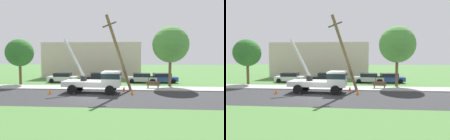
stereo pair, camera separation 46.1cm
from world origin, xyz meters
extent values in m
plane|color=#477538|center=(0.00, 12.00, 0.00)|extent=(120.00, 120.00, 0.00)
cube|color=#2B2B2D|center=(0.00, 0.00, 0.00)|extent=(80.00, 8.10, 0.01)
cube|color=#9E9E99|center=(0.00, 5.60, 0.05)|extent=(80.00, 3.09, 0.10)
cube|color=silver|center=(-1.30, 2.50, 1.02)|extent=(4.41, 2.61, 0.55)
cube|color=silver|center=(1.80, 2.35, 1.55)|extent=(2.02, 2.49, 1.60)
cube|color=#19232D|center=(1.80, 2.35, 1.90)|extent=(2.04, 2.51, 0.56)
cylinder|color=black|center=(-1.28, 2.50, 1.55)|extent=(0.70, 0.70, 0.50)
cylinder|color=silver|center=(-2.52, 3.21, 3.85)|extent=(2.83, 1.78, 4.26)
cube|color=black|center=(-1.97, 1.08, 0.10)|extent=(0.31, 0.31, 0.20)
cube|color=black|center=(-1.82, 3.98, 0.10)|extent=(0.31, 0.31, 0.20)
cylinder|color=black|center=(1.70, 1.15, 0.50)|extent=(1.00, 0.30, 1.00)
cylinder|color=black|center=(1.82, 3.55, 0.50)|extent=(1.00, 0.30, 1.00)
cylinder|color=black|center=(-2.26, 1.35, 0.50)|extent=(1.00, 0.30, 1.00)
cylinder|color=black|center=(-2.15, 3.74, 0.50)|extent=(1.00, 0.30, 1.00)
cylinder|color=brown|center=(2.56, 3.26, 4.16)|extent=(3.05, 2.62, 8.45)
cube|color=brown|center=(1.57, 2.43, 7.33)|extent=(1.43, 1.23, 0.83)
cone|color=orange|center=(3.98, 1.54, 0.28)|extent=(0.36, 0.36, 0.56)
cone|color=orange|center=(-4.60, 1.24, 0.28)|extent=(0.36, 0.36, 0.56)
cone|color=orange|center=(3.10, 3.74, 0.28)|extent=(0.36, 0.36, 0.56)
cube|color=silver|center=(-6.35, 11.00, 0.55)|extent=(4.47, 1.97, 0.65)
cube|color=black|center=(-6.35, 11.00, 1.15)|extent=(2.53, 1.75, 0.55)
cylinder|color=black|center=(-4.86, 10.15, 0.32)|extent=(0.64, 0.22, 0.64)
cylinder|color=black|center=(-4.93, 11.95, 0.32)|extent=(0.64, 0.22, 0.64)
cylinder|color=black|center=(-7.76, 10.04, 0.32)|extent=(0.64, 0.22, 0.64)
cylinder|color=black|center=(-7.83, 11.84, 0.32)|extent=(0.64, 0.22, 0.64)
cube|color=black|center=(-0.81, 11.64, 0.55)|extent=(4.43, 1.88, 0.65)
cube|color=black|center=(-0.81, 11.64, 1.15)|extent=(2.49, 1.70, 0.55)
cylinder|color=black|center=(0.66, 10.76, 0.32)|extent=(0.64, 0.22, 0.64)
cylinder|color=black|center=(0.63, 12.56, 0.32)|extent=(0.64, 0.22, 0.64)
cylinder|color=black|center=(-2.25, 10.71, 0.32)|extent=(0.64, 0.22, 0.64)
cylinder|color=black|center=(-2.28, 12.51, 0.32)|extent=(0.64, 0.22, 0.64)
cube|color=#B7B7BF|center=(5.57, 11.44, 0.55)|extent=(4.43, 1.88, 0.65)
cube|color=black|center=(5.57, 11.44, 1.15)|extent=(2.49, 1.70, 0.55)
cylinder|color=black|center=(7.00, 10.51, 0.32)|extent=(0.64, 0.22, 0.64)
cylinder|color=black|center=(7.03, 12.31, 0.32)|extent=(0.64, 0.22, 0.64)
cylinder|color=black|center=(4.10, 10.57, 0.32)|extent=(0.64, 0.22, 0.64)
cylinder|color=black|center=(4.13, 12.37, 0.32)|extent=(0.64, 0.22, 0.64)
cube|color=#263F99|center=(8.60, 11.60, 0.55)|extent=(4.54, 2.17, 0.65)
cube|color=black|center=(8.60, 11.60, 1.15)|extent=(2.60, 1.86, 0.55)
cylinder|color=black|center=(10.12, 10.83, 0.32)|extent=(0.64, 0.22, 0.64)
cylinder|color=black|center=(9.97, 12.62, 0.32)|extent=(0.64, 0.22, 0.64)
cylinder|color=black|center=(7.23, 10.58, 0.32)|extent=(0.64, 0.22, 0.64)
cylinder|color=black|center=(7.07, 12.37, 0.32)|extent=(0.64, 0.22, 0.64)
cube|color=brown|center=(6.59, 5.60, 0.45)|extent=(1.60, 0.44, 0.06)
cube|color=brown|center=(6.59, 5.80, 0.70)|extent=(1.60, 0.06, 0.40)
cube|color=#333338|center=(5.99, 5.60, 0.23)|extent=(0.10, 0.40, 0.45)
cube|color=#333338|center=(7.19, 5.60, 0.23)|extent=(0.10, 0.40, 0.45)
cylinder|color=brown|center=(8.99, 7.74, 2.55)|extent=(0.36, 0.36, 5.10)
sphere|color=#4C8C3D|center=(8.99, 7.74, 5.46)|extent=(4.66, 4.66, 4.66)
cylinder|color=brown|center=(-11.48, 8.11, 2.07)|extent=(0.36, 0.36, 4.14)
sphere|color=#2D6B28|center=(-11.48, 8.11, 4.44)|extent=(3.79, 3.79, 3.79)
cube|color=beige|center=(-3.20, 19.83, 3.20)|extent=(18.00, 6.00, 6.40)
camera|label=1|loc=(3.58, -19.82, 4.06)|focal=33.45mm
camera|label=2|loc=(4.03, -19.78, 4.06)|focal=33.45mm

